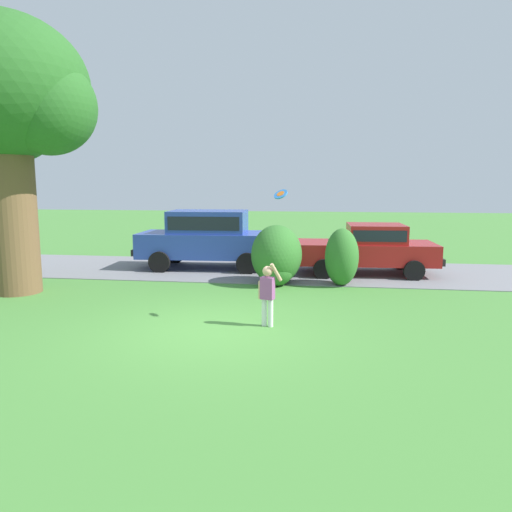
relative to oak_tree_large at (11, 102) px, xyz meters
name	(u,v)px	position (x,y,z in m)	size (l,w,h in m)	color
ground_plane	(213,330)	(5.68, -2.65, -4.81)	(80.00, 80.00, 0.00)	#478438
driveway_strip	(258,270)	(5.68, 3.87, -4.80)	(28.00, 4.40, 0.02)	slate
oak_tree_large	(11,102)	(0.00, 0.00, 0.00)	(4.34, 4.31, 6.90)	brown
shrub_near_tree	(276,257)	(6.47, 1.81, -4.05)	(1.42, 1.66, 1.66)	#33702B
shrub_centre_left	(342,257)	(8.27, 1.88, -4.02)	(0.92, 1.05, 1.59)	#33702B
parked_sedan	(368,247)	(9.14, 3.72, -3.97)	(4.47, 2.24, 1.56)	maroon
parked_suv	(208,236)	(3.99, 4.04, -3.74)	(4.77, 2.25, 1.92)	#28429E
child_thrower	(268,291)	(6.70, -2.25, -4.10)	(0.48, 0.23, 1.29)	white
frisbee	(281,194)	(6.92, -1.99, -2.22)	(0.32, 0.25, 0.26)	#337FDB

